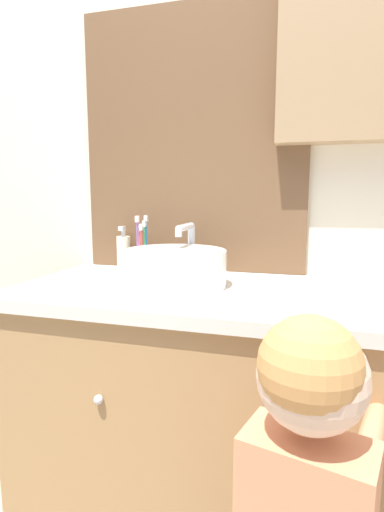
# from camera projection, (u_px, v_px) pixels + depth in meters

# --- Properties ---
(wall_back) EXTENTS (3.20, 0.18, 2.50)m
(wall_back) POSITION_uv_depth(u_px,v_px,m) (253.00, 152.00, 1.38)
(wall_back) COLOR beige
(wall_back) RESTS_ON ground_plane
(vanity_counter) EXTENTS (1.29, 0.58, 0.85)m
(vanity_counter) POSITION_uv_depth(u_px,v_px,m) (231.00, 426.00, 1.21)
(vanity_counter) COLOR #A37A4C
(vanity_counter) RESTS_ON ground_plane
(sink_basin) EXTENTS (0.31, 0.36, 0.18)m
(sink_basin) POSITION_uv_depth(u_px,v_px,m) (175.00, 267.00, 1.19)
(sink_basin) COLOR white
(sink_basin) RESTS_ON vanity_counter
(toothbrush_holder) EXTENTS (0.08, 0.08, 0.20)m
(toothbrush_holder) POSITION_uv_depth(u_px,v_px,m) (142.00, 258.00, 1.42)
(toothbrush_holder) COLOR silver
(toothbrush_holder) RESTS_ON vanity_counter
(soap_dispenser) EXTENTS (0.05, 0.05, 0.16)m
(soap_dispenser) POSITION_uv_depth(u_px,v_px,m) (124.00, 251.00, 1.48)
(soap_dispenser) COLOR beige
(soap_dispenser) RESTS_ON vanity_counter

